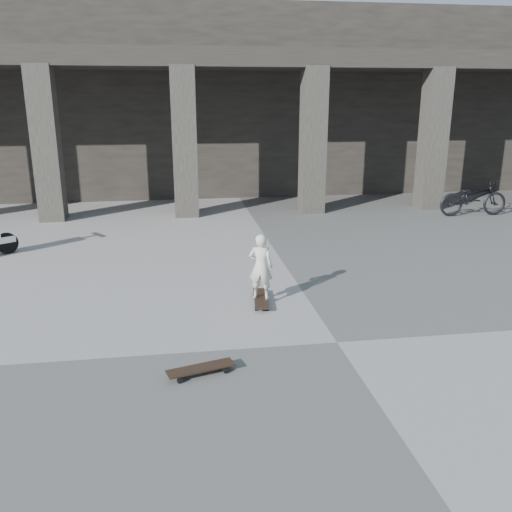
{
  "coord_description": "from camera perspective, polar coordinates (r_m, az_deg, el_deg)",
  "views": [
    {
      "loc": [
        -2.11,
        -6.5,
        3.24
      ],
      "look_at": [
        -0.8,
        2.1,
        0.65
      ],
      "focal_mm": 38.0,
      "sensor_mm": 36.0,
      "label": 1
    }
  ],
  "objects": [
    {
      "name": "skateboard_spare",
      "position": [
        6.69,
        -5.83,
        -11.74
      ],
      "size": [
        0.85,
        0.43,
        0.1
      ],
      "rotation": [
        0.0,
        0.0,
        0.28
      ],
      "color": "black",
      "rests_on": "ground"
    },
    {
      "name": "child",
      "position": [
        8.61,
        0.5,
        -1.11
      ],
      "size": [
        0.45,
        0.37,
        1.06
      ],
      "primitive_type": "imported",
      "rotation": [
        0.0,
        0.0,
        2.79
      ],
      "color": "beige",
      "rests_on": "longboard"
    },
    {
      "name": "colonnade",
      "position": [
        20.38,
        -2.82,
        15.96
      ],
      "size": [
        28.0,
        8.82,
        6.0
      ],
      "color": "black",
      "rests_on": "ground"
    },
    {
      "name": "bicycle",
      "position": [
        16.29,
        21.91,
        5.72
      ],
      "size": [
        1.94,
        0.72,
        1.01
      ],
      "primitive_type": "imported",
      "rotation": [
        0.0,
        0.0,
        1.55
      ],
      "color": "black",
      "rests_on": "ground"
    },
    {
      "name": "ground",
      "position": [
        7.56,
        8.52,
        -8.98
      ],
      "size": [
        90.0,
        90.0,
        0.0
      ],
      "primitive_type": "plane",
      "color": "#51514F",
      "rests_on": "ground"
    },
    {
      "name": "longboard",
      "position": [
        8.79,
        0.49,
        -4.53
      ],
      "size": [
        0.31,
        0.93,
        0.09
      ],
      "rotation": [
        0.0,
        0.0,
        1.46
      ],
      "color": "black",
      "rests_on": "ground"
    }
  ]
}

